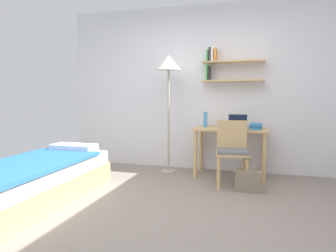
# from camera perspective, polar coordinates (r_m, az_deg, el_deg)

# --- Properties ---
(ground_plane) EXTENTS (5.28, 5.28, 0.00)m
(ground_plane) POSITION_cam_1_polar(r_m,az_deg,el_deg) (3.33, -1.17, -15.67)
(ground_plane) COLOR gray
(wall_back) EXTENTS (4.40, 0.27, 2.60)m
(wall_back) POSITION_cam_1_polar(r_m,az_deg,el_deg) (5.06, 5.95, 6.87)
(wall_back) COLOR white
(wall_back) RESTS_ON ground_plane
(bed) EXTENTS (0.87, 1.98, 0.54)m
(bed) POSITION_cam_1_polar(r_m,az_deg,el_deg) (3.89, -22.94, -9.23)
(bed) COLOR tan
(bed) RESTS_ON ground_plane
(desk) EXTENTS (1.06, 0.53, 0.72)m
(desk) POSITION_cam_1_polar(r_m,az_deg,el_deg) (4.71, 11.33, -2.04)
(desk) COLOR tan
(desk) RESTS_ON ground_plane
(desk_chair) EXTENTS (0.48, 0.47, 0.86)m
(desk_chair) POSITION_cam_1_polar(r_m,az_deg,el_deg) (4.24, 11.61, -4.21)
(desk_chair) COLOR tan
(desk_chair) RESTS_ON ground_plane
(standing_lamp) EXTENTS (0.37, 0.37, 1.80)m
(standing_lamp) POSITION_cam_1_polar(r_m,az_deg,el_deg) (4.80, 0.09, 10.17)
(standing_lamp) COLOR #B2A893
(standing_lamp) RESTS_ON ground_plane
(laptop) EXTENTS (0.30, 0.22, 0.22)m
(laptop) POSITION_cam_1_polar(r_m,az_deg,el_deg) (4.68, 12.53, 0.25)
(laptop) COLOR #B7BABF
(laptop) RESTS_ON desk
(water_bottle) EXTENTS (0.06, 0.06, 0.23)m
(water_bottle) POSITION_cam_1_polar(r_m,az_deg,el_deg) (4.79, 6.82, 1.18)
(water_bottle) COLOR #4C99DB
(water_bottle) RESTS_ON desk
(book_stack) EXTENTS (0.18, 0.26, 0.08)m
(book_stack) POSITION_cam_1_polar(r_m,az_deg,el_deg) (4.64, 15.72, -0.05)
(book_stack) COLOR #3384C6
(book_stack) RESTS_ON desk
(handbag) EXTENTS (0.32, 0.12, 0.43)m
(handbag) POSITION_cam_1_polar(r_m,az_deg,el_deg) (4.09, 14.42, -9.53)
(handbag) COLOR gray
(handbag) RESTS_ON ground_plane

